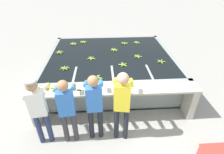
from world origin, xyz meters
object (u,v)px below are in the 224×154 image
object	(u,v)px
banana_bunch_floating_4	(91,58)
banana_bunch_floating_5	(138,56)
banana_bunch_floating_1	(114,50)
banana_bunch_ledge_2	(39,89)
worker_3	(122,101)
banana_bunch_ledge_1	(56,88)
banana_bunch_floating_11	(125,43)
worker_2	(94,103)
banana_bunch_floating_3	(65,68)
banana_bunch_floating_6	(98,77)
banana_bunch_floating_9	(137,43)
banana_bunch_floating_0	(123,65)
banana_bunch_ledge_0	(129,86)
knife_0	(82,90)
banana_bunch_floating_7	(161,61)
worker_1	(67,107)
worker_0	(38,107)
banana_bunch_floating_8	(60,52)
banana_bunch_floating_10	(83,42)

from	to	relation	value
banana_bunch_floating_4	banana_bunch_floating_5	xyz separation A→B (m)	(1.47, 0.05, 0.00)
banana_bunch_floating_1	banana_bunch_floating_5	size ratio (longest dim) A/B	1.02
banana_bunch_floating_1	banana_bunch_ledge_2	xyz separation A→B (m)	(-1.90, -2.19, 0.00)
worker_3	banana_bunch_floating_4	world-z (taller)	worker_3
banana_bunch_ledge_1	banana_bunch_floating_11	bearing A→B (deg)	54.53
worker_3	banana_bunch_ledge_2	world-z (taller)	worker_3
banana_bunch_floating_1	banana_bunch_floating_11	bearing A→B (deg)	54.12
worker_2	banana_bunch_floating_1	size ratio (longest dim) A/B	5.78
banana_bunch_floating_3	banana_bunch_floating_1	bearing A→B (deg)	39.10
banana_bunch_floating_3	banana_bunch_floating_4	size ratio (longest dim) A/B	1.01
banana_bunch_floating_6	banana_bunch_ledge_2	size ratio (longest dim) A/B	0.98
worker_2	banana_bunch_floating_9	size ratio (longest dim) A/B	5.86
banana_bunch_floating_0	banana_bunch_floating_3	size ratio (longest dim) A/B	0.98
banana_bunch_ledge_0	knife_0	distance (m)	1.10
banana_bunch_floating_7	banana_bunch_ledge_1	bearing A→B (deg)	-157.50
banana_bunch_floating_11	knife_0	distance (m)	3.16
worker_1	banana_bunch_floating_5	distance (m)	2.94
worker_0	banana_bunch_floating_7	distance (m)	3.58
banana_bunch_floating_7	banana_bunch_floating_11	world-z (taller)	same
worker_1	banana_bunch_floating_4	xyz separation A→B (m)	(0.40, 2.22, -0.02)
banana_bunch_floating_5	banana_bunch_floating_8	xyz separation A→B (m)	(-2.53, 0.48, -0.00)
banana_bunch_floating_0	banana_bunch_ledge_1	distance (m)	2.00
banana_bunch_floating_0	banana_bunch_floating_9	size ratio (longest dim) A/B	0.99
banana_bunch_floating_1	knife_0	xyz separation A→B (m)	(-0.91, -2.27, -0.01)
banana_bunch_floating_0	banana_bunch_ledge_0	size ratio (longest dim) A/B	0.98
worker_0	banana_bunch_floating_3	distance (m)	1.66
worker_3	banana_bunch_floating_4	bearing A→B (deg)	107.71
banana_bunch_floating_0	banana_bunch_ledge_1	bearing A→B (deg)	-148.08
worker_2	worker_3	bearing A→B (deg)	-5.86
banana_bunch_floating_3	banana_bunch_floating_10	size ratio (longest dim) A/B	1.00
banana_bunch_floating_1	banana_bunch_floating_6	bearing A→B (deg)	-107.55
banana_bunch_floating_6	banana_bunch_ledge_0	bearing A→B (deg)	-29.75
banana_bunch_floating_9	knife_0	bearing A→B (deg)	-121.83
banana_bunch_floating_7	banana_bunch_floating_0	bearing A→B (deg)	-173.77
banana_bunch_floating_8	banana_bunch_floating_7	bearing A→B (deg)	-15.44
banana_bunch_floating_11	banana_bunch_ledge_2	distance (m)	3.63
banana_bunch_floating_7	worker_2	bearing A→B (deg)	-136.96
banana_bunch_floating_10	banana_bunch_floating_8	bearing A→B (deg)	-128.17
worker_0	banana_bunch_floating_11	xyz separation A→B (m)	(2.14, 3.43, -0.05)
worker_1	banana_bunch_ledge_0	size ratio (longest dim) A/B	5.63
worker_1	banana_bunch_ledge_0	bearing A→B (deg)	26.43
worker_0	banana_bunch_floating_1	bearing A→B (deg)	58.92
banana_bunch_floating_11	banana_bunch_floating_6	bearing A→B (deg)	-112.76
banana_bunch_floating_5	banana_bunch_floating_4	bearing A→B (deg)	-177.90
banana_bunch_floating_6	banana_bunch_floating_10	bearing A→B (deg)	102.28
worker_3	banana_bunch_floating_9	world-z (taller)	worker_3
worker_3	knife_0	size ratio (longest dim) A/B	4.85
banana_bunch_floating_9	banana_bunch_floating_8	bearing A→B (deg)	-165.12
banana_bunch_floating_1	banana_bunch_floating_3	world-z (taller)	same
banana_bunch_floating_0	worker_3	bearing A→B (deg)	-97.31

